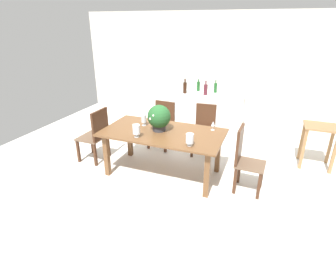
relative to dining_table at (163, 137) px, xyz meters
The scene contains 18 objects.
ground_plane 0.68m from the dining_table, 90.00° to the left, with size 7.04×7.04×0.00m, color silver.
back_wall 2.86m from the dining_table, 90.00° to the left, with size 6.40×0.10×2.60m, color beige.
dining_table is the anchor object (origin of this frame).
chair_foot_end 1.29m from the dining_table, ahead, with size 0.43×0.42×0.99m.
chair_far_left 1.12m from the dining_table, 112.47° to the left, with size 0.49×0.46×0.91m.
chair_far_right 1.12m from the dining_table, 67.56° to the left, with size 0.44×0.47×0.94m.
chair_head_end 1.28m from the dining_table, behind, with size 0.45×0.48×0.97m.
flower_centerpiece 0.33m from the dining_table, 163.17° to the left, with size 0.37×0.37×0.42m.
crystal_vase_left 0.50m from the dining_table, 129.05° to the right, with size 0.11×0.11×0.20m.
crystal_vase_center_near 0.68m from the dining_table, 32.19° to the right, with size 0.11×0.11×0.18m.
crystal_vase_right 0.48m from the dining_table, 160.83° to the left, with size 0.09×0.09×0.20m.
wine_glass 0.83m from the dining_table, 26.41° to the left, with size 0.06×0.06×0.15m.
kitchen_counter 1.95m from the dining_table, 89.12° to the left, with size 1.98×0.60×0.94m, color white.
wine_bottle_dark 2.14m from the dining_table, 79.71° to the left, with size 0.07×0.07×0.27m.
wine_bottle_amber 2.11m from the dining_table, 90.18° to the left, with size 0.07×0.07×0.26m.
wine_bottle_tall 1.83m from the dining_table, 97.04° to the left, with size 0.08×0.08×0.31m.
wine_bottle_clear 1.84m from the dining_table, 82.69° to the left, with size 0.08×0.08×0.30m.
side_table 2.68m from the dining_table, 26.91° to the left, with size 0.54×0.48×0.75m.
Camera 1 is at (1.52, -3.84, 2.36)m, focal length 28.82 mm.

